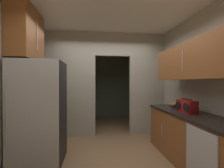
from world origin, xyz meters
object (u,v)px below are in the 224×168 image
boombox (187,106)px  book_stack (174,106)px  refrigerator (40,112)px  dishwasher (200,162)px

boombox → book_stack: 0.42m
refrigerator → book_stack: bearing=2.0°
dishwasher → boombox: size_ratio=2.10×
boombox → book_stack: bearing=89.5°
refrigerator → boombox: bearing=-7.2°
refrigerator → book_stack: refrigerator is taller
dishwasher → boombox: bearing=69.1°
boombox → book_stack: size_ratio=2.43×
dishwasher → book_stack: size_ratio=5.10×
refrigerator → book_stack: 2.56m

